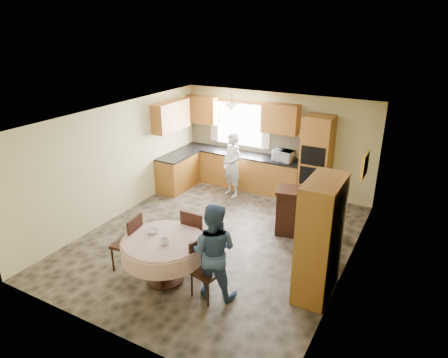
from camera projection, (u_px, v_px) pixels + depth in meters
floor at (218, 239)px, 8.09m from camera, size 5.00×6.00×0.01m
ceiling at (217, 117)px, 7.16m from camera, size 5.00×6.00×0.01m
wall_back at (276, 142)px, 10.07m from camera, size 5.00×0.02×2.50m
wall_front at (104, 258)px, 5.19m from camera, size 5.00×0.02×2.50m
wall_left at (118, 161)px, 8.74m from camera, size 0.02×6.00×2.50m
wall_right at (350, 210)px, 6.52m from camera, size 0.02×6.00×2.50m
window at (240, 124)px, 10.37m from camera, size 1.40×0.03×1.10m
curtain_left at (214, 120)px, 10.64m from camera, size 0.22×0.02×1.15m
curtain_right at (266, 126)px, 9.98m from camera, size 0.22×0.02×1.15m
base_cab_back at (240, 170)px, 10.51m from camera, size 3.30×0.60×0.88m
counter_back at (240, 154)px, 10.34m from camera, size 3.30×0.64×0.04m
base_cab_left at (178, 172)px, 10.38m from camera, size 0.60×1.20×0.88m
counter_left at (177, 155)px, 10.20m from camera, size 0.64×1.20×0.04m
backsplash at (245, 141)px, 10.47m from camera, size 3.30×0.02×0.55m
wall_cab_left at (203, 109)px, 10.60m from camera, size 0.85×0.33×0.72m
wall_cab_right at (280, 119)px, 9.62m from camera, size 0.90×0.33×0.72m
wall_cab_side at (171, 116)px, 9.89m from camera, size 0.33×1.20×0.72m
oven_tower at (316, 160)px, 9.38m from camera, size 0.66×0.62×2.12m
oven_upper at (313, 156)px, 9.05m from camera, size 0.56×0.01×0.45m
oven_lower at (311, 177)px, 9.24m from camera, size 0.56×0.01×0.45m
pendant at (232, 108)px, 9.79m from camera, size 0.36×0.36×0.18m
sideboard at (308, 215)px, 8.07m from camera, size 1.37×0.78×0.92m
space_heater at (327, 251)px, 7.18m from camera, size 0.42×0.32×0.53m
cupboard at (320, 239)px, 6.18m from camera, size 0.51×1.03×1.96m
dining_table at (164, 248)px, 6.59m from camera, size 1.39×1.39×0.79m
chair_left at (131, 240)px, 6.93m from camera, size 0.50×0.50×1.03m
chair_back at (195, 234)px, 7.13m from camera, size 0.47×0.47×1.05m
chair_right at (204, 266)px, 6.28m from camera, size 0.51×0.51×0.97m
framed_picture at (365, 165)px, 7.31m from camera, size 0.06×0.54×0.45m
microwave at (283, 156)px, 9.70m from camera, size 0.53×0.40×0.27m
person_sink at (232, 165)px, 9.80m from camera, size 0.70×0.60×1.62m
person_dining at (213, 251)px, 6.18m from camera, size 0.90×0.76×1.61m
bowl_sideboard at (296, 190)px, 8.01m from camera, size 0.29×0.29×0.06m
bottle_sideboard at (330, 191)px, 7.67m from camera, size 0.15×0.15×0.31m
cup_table at (165, 242)px, 6.36m from camera, size 0.13×0.13×0.10m
bowl_table at (153, 231)px, 6.71m from camera, size 0.20×0.20×0.06m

